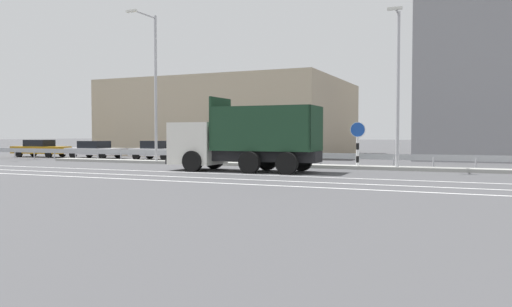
% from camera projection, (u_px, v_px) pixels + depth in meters
% --- Properties ---
extents(ground_plane, '(320.00, 320.00, 0.00)m').
position_uv_depth(ground_plane, '(245.00, 169.00, 26.73)').
color(ground_plane, '#424244').
extents(lane_strip_0, '(56.17, 0.16, 0.01)m').
position_uv_depth(lane_strip_0, '(229.00, 174.00, 23.29)').
color(lane_strip_0, silver).
rests_on(lane_strip_0, ground_plane).
extents(lane_strip_1, '(56.17, 0.16, 0.01)m').
position_uv_depth(lane_strip_1, '(204.00, 178.00, 21.19)').
color(lane_strip_1, silver).
rests_on(lane_strip_1, ground_plane).
extents(lane_strip_2, '(56.17, 0.16, 0.01)m').
position_uv_depth(lane_strip_2, '(181.00, 181.00, 19.55)').
color(lane_strip_2, silver).
rests_on(lane_strip_2, ground_plane).
extents(median_island, '(30.90, 1.10, 0.18)m').
position_uv_depth(median_island, '(263.00, 165.00, 28.91)').
color(median_island, gray).
rests_on(median_island, ground_plane).
extents(median_guardrail, '(56.17, 0.09, 0.78)m').
position_uv_depth(median_guardrail, '(271.00, 156.00, 30.14)').
color(median_guardrail, '#9EA0A5').
rests_on(median_guardrail, ground_plane).
extents(dump_truck, '(7.76, 2.89, 3.71)m').
position_uv_depth(dump_truck, '(227.00, 145.00, 25.25)').
color(dump_truck, silver).
rests_on(dump_truck, ground_plane).
extents(median_road_sign, '(0.81, 0.16, 2.51)m').
position_uv_depth(median_road_sign, '(358.00, 144.00, 26.63)').
color(median_road_sign, white).
rests_on(median_road_sign, ground_plane).
extents(street_lamp_1, '(0.70, 2.52, 9.36)m').
position_uv_depth(street_lamp_1, '(154.00, 81.00, 31.48)').
color(street_lamp_1, '#ADADB2').
rests_on(street_lamp_1, ground_plane).
extents(street_lamp_2, '(0.71, 1.82, 8.12)m').
position_uv_depth(street_lamp_2, '(398.00, 83.00, 25.41)').
color(street_lamp_2, '#ADADB2').
rests_on(street_lamp_2, ground_plane).
extents(parked_car_0, '(4.92, 2.06, 1.42)m').
position_uv_depth(parked_car_0, '(40.00, 148.00, 40.75)').
color(parked_car_0, '#B27A14').
rests_on(parked_car_0, ground_plane).
extents(parked_car_1, '(4.59, 2.10, 1.35)m').
position_uv_depth(parked_car_1, '(95.00, 149.00, 38.65)').
color(parked_car_1, silver).
rests_on(parked_car_1, ground_plane).
extents(parked_car_2, '(3.94, 1.84, 1.39)m').
position_uv_depth(parked_car_2, '(156.00, 150.00, 36.30)').
color(parked_car_2, silver).
rests_on(parked_car_2, ground_plane).
extents(parked_car_3, '(4.43, 2.04, 1.39)m').
position_uv_depth(parked_car_3, '(214.00, 151.00, 34.36)').
color(parked_car_3, gray).
rests_on(parked_car_3, ground_plane).
extents(background_building_0, '(20.17, 15.46, 6.65)m').
position_uv_depth(background_building_0, '(234.00, 119.00, 46.80)').
color(background_building_0, tan).
rests_on(background_building_0, ground_plane).
extents(background_building_1, '(11.15, 10.86, 11.27)m').
position_uv_depth(background_building_1, '(500.00, 83.00, 36.52)').
color(background_building_1, gray).
rests_on(background_building_1, ground_plane).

